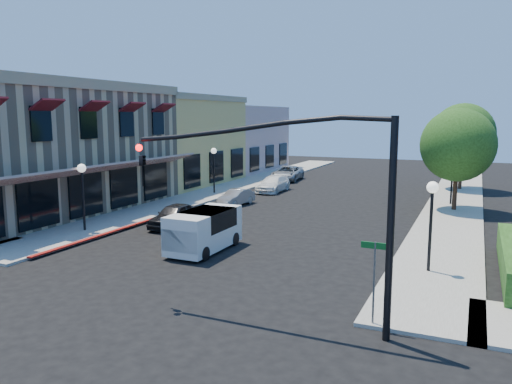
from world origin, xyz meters
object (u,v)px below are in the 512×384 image
at_px(parked_car_c, 273,184).
at_px(parked_car_a, 175,215).
at_px(parked_car_d, 287,173).
at_px(white_van, 204,228).
at_px(lamppost_right_far, 453,165).
at_px(street_tree_b, 463,134).
at_px(lamppost_left_near, 82,180).
at_px(signal_mast_arm, 312,186).
at_px(lamppost_left_far, 214,159).
at_px(street_tree_a, 458,145).
at_px(parked_car_b, 236,197).
at_px(lamppost_right_near, 432,203).
at_px(street_name_sign, 374,270).

bearing_deg(parked_car_c, parked_car_a, -90.86).
bearing_deg(parked_car_d, white_van, -83.58).
distance_m(lamppost_right_far, parked_car_a, 18.82).
height_order(parked_car_a, parked_car_d, parked_car_d).
bearing_deg(street_tree_b, white_van, -111.68).
xyz_separation_m(street_tree_b, lamppost_left_near, (-17.30, -24.00, -1.81)).
height_order(street_tree_b, lamppost_right_far, street_tree_b).
distance_m(signal_mast_arm, lamppost_left_far, 25.07).
distance_m(signal_mast_arm, parked_car_a, 14.74).
bearing_deg(parked_car_a, street_tree_a, 36.60).
distance_m(street_tree_b, parked_car_b, 19.71).
bearing_deg(white_van, street_tree_b, 68.32).
bearing_deg(lamppost_right_far, signal_mast_arm, -96.70).
bearing_deg(parked_car_b, signal_mast_arm, -50.52).
distance_m(lamppost_left_far, parked_car_a, 11.80).
relative_size(street_tree_b, signal_mast_arm, 0.88).
xyz_separation_m(parked_car_a, parked_car_d, (-1.30, 21.04, 0.05)).
relative_size(street_tree_b, parked_car_c, 1.64).
relative_size(lamppost_right_far, parked_car_c, 0.84).
bearing_deg(street_tree_a, lamppost_right_far, 98.53).
bearing_deg(lamppost_right_near, lamppost_left_near, 180.00).
bearing_deg(lamppost_right_far, street_tree_a, -81.47).
height_order(lamppost_right_far, parked_car_c, lamppost_right_far).
bearing_deg(lamppost_right_near, street_tree_a, 88.77).
height_order(street_tree_a, white_van, street_tree_a).
xyz_separation_m(lamppost_right_far, parked_car_d, (-14.70, 8.00, -2.05)).
xyz_separation_m(parked_car_a, parked_car_c, (0.10, 14.04, -0.02)).
height_order(street_tree_a, street_name_sign, street_tree_a).
relative_size(signal_mast_arm, lamppost_right_far, 2.24).
bearing_deg(parked_car_c, street_tree_b, 26.80).
distance_m(lamppost_right_near, parked_car_a, 13.89).
bearing_deg(street_name_sign, lamppost_left_near, 160.07).
distance_m(street_tree_a, lamppost_left_near, 22.30).
height_order(street_tree_a, lamppost_right_far, street_tree_a).
bearing_deg(lamppost_right_far, lamppost_left_far, -173.29).
relative_size(lamppost_left_near, parked_car_a, 0.96).
distance_m(street_name_sign, parked_car_d, 32.81).
bearing_deg(parked_car_c, parked_car_d, 100.87).
distance_m(street_name_sign, lamppost_right_near, 5.98).
relative_size(street_tree_a, signal_mast_arm, 0.81).
relative_size(lamppost_left_far, parked_car_c, 0.84).
bearing_deg(street_name_sign, parked_car_a, 144.78).
bearing_deg(lamppost_right_far, street_tree_b, 87.85).
relative_size(street_tree_b, lamppost_right_near, 1.97).
bearing_deg(lamppost_left_near, street_tree_b, 54.21).
bearing_deg(lamppost_left_near, lamppost_left_far, 90.00).
xyz_separation_m(street_tree_b, lamppost_right_far, (-0.30, -8.00, -1.81)).
distance_m(lamppost_left_far, parked_car_d, 10.46).
distance_m(lamppost_left_far, white_van, 16.55).
xyz_separation_m(street_name_sign, parked_car_b, (-12.30, 16.10, -1.17)).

